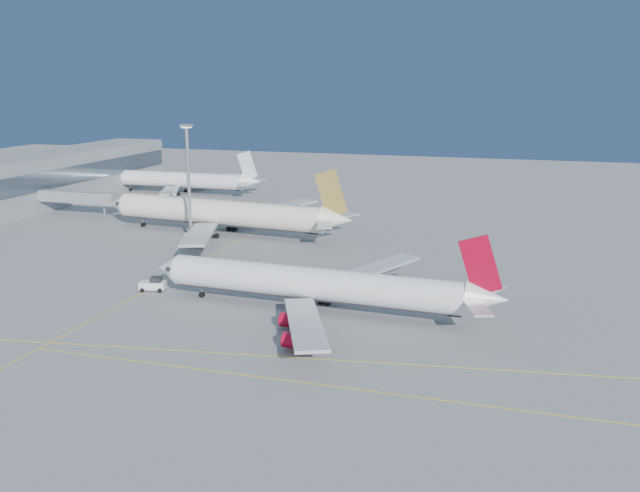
{
  "coord_description": "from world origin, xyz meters",
  "views": [
    {
      "loc": [
        24.79,
        -91.83,
        36.82
      ],
      "look_at": [
        -11.96,
        28.69,
        7.0
      ],
      "focal_mm": 40.0,
      "sensor_mm": 36.0,
      "label": 1
    }
  ],
  "objects_px": {
    "pushback_tug": "(153,284)",
    "airliner_etihad": "(224,213)",
    "airliner_third": "(183,180)",
    "light_mast": "(188,173)",
    "airliner_virgin": "(319,285)"
  },
  "relations": [
    {
      "from": "airliner_virgin",
      "to": "light_mast",
      "type": "bearing_deg",
      "value": 140.63
    },
    {
      "from": "airliner_etihad",
      "to": "airliner_third",
      "type": "distance_m",
      "value": 65.46
    },
    {
      "from": "airliner_virgin",
      "to": "airliner_etihad",
      "type": "height_order",
      "value": "airliner_etihad"
    },
    {
      "from": "pushback_tug",
      "to": "light_mast",
      "type": "xyz_separation_m",
      "value": [
        -11.86,
        37.81,
        14.6
      ]
    },
    {
      "from": "light_mast",
      "to": "airliner_third",
      "type": "bearing_deg",
      "value": 119.04
    },
    {
      "from": "airliner_third",
      "to": "pushback_tug",
      "type": "bearing_deg",
      "value": -64.91
    },
    {
      "from": "pushback_tug",
      "to": "airliner_etihad",
      "type": "bearing_deg",
      "value": 85.47
    },
    {
      "from": "airliner_third",
      "to": "pushback_tug",
      "type": "xyz_separation_m",
      "value": [
        45.9,
        -99.1,
        -3.29
      ]
    },
    {
      "from": "airliner_third",
      "to": "airliner_virgin",
      "type": "bearing_deg",
      "value": -52.43
    },
    {
      "from": "airliner_third",
      "to": "airliner_etihad",
      "type": "bearing_deg",
      "value": -53.61
    },
    {
      "from": "airliner_virgin",
      "to": "light_mast",
      "type": "distance_m",
      "value": 60.25
    },
    {
      "from": "airliner_etihad",
      "to": "pushback_tug",
      "type": "height_order",
      "value": "airliner_etihad"
    },
    {
      "from": "airliner_etihad",
      "to": "pushback_tug",
      "type": "distance_m",
      "value": 47.0
    },
    {
      "from": "airliner_third",
      "to": "light_mast",
      "type": "bearing_deg",
      "value": -60.72
    },
    {
      "from": "airliner_third",
      "to": "light_mast",
      "type": "relative_size",
      "value": 2.05
    }
  ]
}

